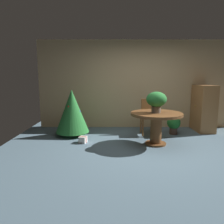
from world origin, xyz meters
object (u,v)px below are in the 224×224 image
(flower_vase, at_px, (155,100))
(wooden_chair_far, at_px, (148,114))
(round_dining_table, at_px, (155,121))
(potted_plant, at_px, (173,124))
(wooden_cabinet, at_px, (202,108))
(gift_box_cream, at_px, (82,140))
(holiday_tree, at_px, (71,111))

(flower_vase, bearing_deg, wooden_chair_far, 89.09)
(round_dining_table, distance_m, wooden_chair_far, 0.93)
(flower_vase, xyz_separation_m, potted_plant, (0.67, 0.89, -0.74))
(wooden_cabinet, bearing_deg, wooden_chair_far, -168.30)
(round_dining_table, relative_size, gift_box_cream, 5.23)
(wooden_chair_far, xyz_separation_m, wooden_cabinet, (1.60, 0.33, 0.12))
(flower_vase, height_order, potted_plant, flower_vase)
(holiday_tree, distance_m, potted_plant, 2.73)
(wooden_chair_far, xyz_separation_m, holiday_tree, (-2.04, -0.16, 0.12))
(round_dining_table, xyz_separation_m, wooden_cabinet, (1.60, 1.26, 0.11))
(gift_box_cream, bearing_deg, holiday_tree, 118.85)
(gift_box_cream, bearing_deg, wooden_chair_far, 25.79)
(holiday_tree, bearing_deg, wooden_cabinet, 7.72)
(round_dining_table, bearing_deg, flower_vase, -156.72)
(holiday_tree, height_order, potted_plant, holiday_tree)
(round_dining_table, bearing_deg, holiday_tree, 159.28)
(round_dining_table, height_order, gift_box_cream, round_dining_table)
(round_dining_table, xyz_separation_m, potted_plant, (0.66, 0.88, -0.26))
(flower_vase, xyz_separation_m, wooden_chair_far, (0.01, 0.94, -0.49))
(flower_vase, height_order, wooden_cabinet, wooden_cabinet)
(potted_plant, bearing_deg, wooden_cabinet, 22.16)
(flower_vase, xyz_separation_m, wooden_cabinet, (1.61, 1.27, -0.37))
(gift_box_cream, relative_size, potted_plant, 0.45)
(wooden_cabinet, bearing_deg, potted_plant, -157.84)
(round_dining_table, height_order, holiday_tree, holiday_tree)
(holiday_tree, relative_size, gift_box_cream, 5.47)
(gift_box_cream, xyz_separation_m, potted_plant, (2.34, 0.76, 0.21))
(holiday_tree, xyz_separation_m, wooden_cabinet, (3.64, 0.49, 0.00))
(wooden_chair_far, relative_size, potted_plant, 1.91)
(flower_vase, distance_m, wooden_cabinet, 2.08)
(wooden_chair_far, distance_m, potted_plant, 0.71)
(wooden_chair_far, relative_size, holiday_tree, 0.78)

